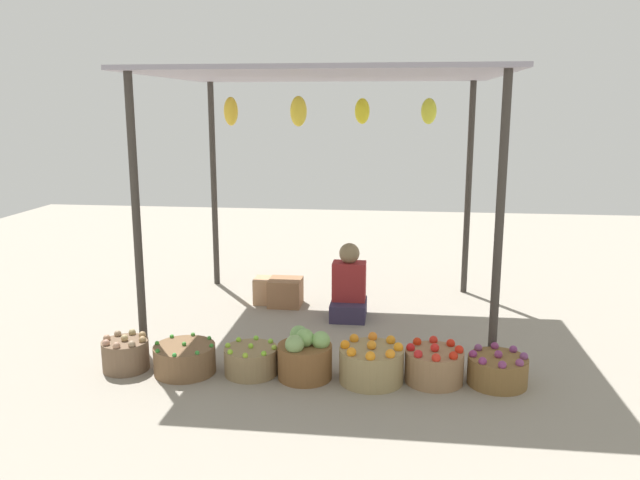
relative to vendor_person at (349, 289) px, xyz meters
The scene contains 12 objects.
ground_plane 0.38m from the vendor_person, 161.26° to the right, with size 14.00×14.00×0.00m, color gray.
market_stall_structure 2.00m from the vendor_person, 161.83° to the right, with size 3.29×2.60×2.46m.
vendor_person is the anchor object (origin of this frame).
basket_potatoes 2.34m from the vendor_person, 138.04° to the right, with size 0.38×0.38×0.30m.
basket_green_chilies 1.99m from the vendor_person, 128.22° to the right, with size 0.50×0.50×0.26m.
basket_limes 1.67m from the vendor_person, 114.21° to the right, with size 0.44×0.44×0.26m.
basket_cabbages 1.56m from the vendor_person, 98.62° to the right, with size 0.44×0.44×0.41m.
basket_oranges 1.58m from the vendor_person, 79.02° to the right, with size 0.51×0.51×0.34m.
basket_red_tomatoes 1.70m from the vendor_person, 61.93° to the right, with size 0.46×0.46×0.32m.
basket_purple_onions 1.97m from the vendor_person, 49.01° to the right, with size 0.46×0.46×0.28m.
wooden_crate_near_vendor 0.98m from the vendor_person, 157.05° to the left, with size 0.36×0.26×0.29m, color tan.
wooden_crate_stacked_rear 0.80m from the vendor_person, 156.43° to the left, with size 0.35×0.34×0.30m, color #966947.
Camera 1 is at (0.69, -6.19, 2.14)m, focal length 35.60 mm.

